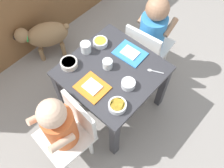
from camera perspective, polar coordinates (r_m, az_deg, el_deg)
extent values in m
plane|color=gray|center=(1.86, 0.00, -4.84)|extent=(7.00, 7.00, 0.00)
cube|color=#333338|center=(1.48, 0.00, 3.01)|extent=(0.56, 0.55, 0.03)
cube|color=#333338|center=(1.52, 0.57, -12.81)|extent=(0.04, 0.04, 0.43)
cube|color=#333338|center=(1.72, 11.69, -0.87)|extent=(0.04, 0.04, 0.43)
cube|color=#333338|center=(1.70, -11.84, -2.02)|extent=(0.04, 0.04, 0.43)
cube|color=#333338|center=(1.87, -0.46, 7.73)|extent=(0.04, 0.04, 0.43)
cube|color=white|center=(1.49, -10.95, -12.01)|extent=(0.30, 0.30, 0.02)
cube|color=white|center=(1.40, -7.57, -7.11)|extent=(0.05, 0.27, 0.22)
cylinder|color=#D86633|center=(1.36, -11.90, -9.99)|extent=(0.17, 0.17, 0.26)
sphere|color=beige|center=(1.19, -13.94, -6.69)|extent=(0.15, 0.15, 0.15)
cylinder|color=white|center=(1.66, -15.06, -13.31)|extent=(0.03, 0.03, 0.27)
cylinder|color=white|center=(1.59, -10.84, -18.58)|extent=(0.03, 0.03, 0.27)
cylinder|color=white|center=(1.67, -9.47, -9.17)|extent=(0.03, 0.03, 0.27)
cylinder|color=white|center=(1.60, -5.01, -14.10)|extent=(0.03, 0.03, 0.27)
cylinder|color=beige|center=(1.35, -16.47, -7.27)|extent=(0.15, 0.05, 0.09)
cylinder|color=beige|center=(1.26, -11.61, -13.29)|extent=(0.15, 0.05, 0.09)
cube|color=white|center=(1.85, 8.79, 8.92)|extent=(0.31, 0.31, 0.02)
cube|color=white|center=(1.69, 7.04, 8.98)|extent=(0.05, 0.27, 0.22)
cylinder|color=#388CD8|center=(1.75, 9.39, 11.86)|extent=(0.18, 0.18, 0.26)
sphere|color=#A87A5B|center=(1.63, 10.58, 16.88)|extent=(0.15, 0.15, 0.15)
cylinder|color=white|center=(2.00, 12.20, 6.61)|extent=(0.03, 0.03, 0.27)
cylinder|color=white|center=(2.05, 7.34, 9.28)|extent=(0.03, 0.03, 0.27)
cylinder|color=white|center=(1.88, 9.23, 2.84)|extent=(0.03, 0.03, 0.27)
cylinder|color=white|center=(1.93, 4.18, 5.74)|extent=(0.03, 0.03, 0.27)
cylinder|color=#A87A5B|center=(1.72, 13.47, 12.71)|extent=(0.15, 0.05, 0.09)
cylinder|color=#A87A5B|center=(1.77, 7.67, 15.65)|extent=(0.15, 0.05, 0.09)
ellipsoid|color=olive|center=(2.05, -14.78, 11.09)|extent=(0.38, 0.32, 0.20)
sphere|color=olive|center=(2.03, -20.28, 10.56)|extent=(0.11, 0.11, 0.11)
sphere|color=black|center=(2.04, -21.32, 10.13)|extent=(0.05, 0.05, 0.05)
torus|color=green|center=(2.03, -19.26, 10.54)|extent=(0.07, 0.10, 0.10)
sphere|color=olive|center=(2.02, -10.65, 13.05)|extent=(0.05, 0.05, 0.05)
cylinder|color=olive|center=(2.20, -16.45, 8.72)|extent=(0.04, 0.04, 0.13)
cylinder|color=olive|center=(2.12, -16.00, 6.64)|extent=(0.04, 0.04, 0.13)
cylinder|color=olive|center=(2.19, -11.84, 10.00)|extent=(0.04, 0.04, 0.13)
cylinder|color=olive|center=(2.12, -11.25, 7.96)|extent=(0.04, 0.04, 0.13)
cube|color=orange|center=(1.41, -4.69, -0.72)|extent=(0.15, 0.17, 0.01)
cube|color=white|center=(1.40, -4.72, -0.55)|extent=(0.08, 0.10, 0.01)
cube|color=#388CD8|center=(1.55, 4.14, 7.19)|extent=(0.15, 0.20, 0.01)
cube|color=white|center=(1.54, 4.16, 7.38)|extent=(0.08, 0.11, 0.01)
cylinder|color=white|center=(1.46, -1.03, 4.70)|extent=(0.06, 0.06, 0.06)
cylinder|color=silver|center=(1.47, -1.02, 4.47)|extent=(0.05, 0.05, 0.04)
cylinder|color=white|center=(1.54, -6.13, 8.45)|extent=(0.07, 0.07, 0.07)
cylinder|color=silver|center=(1.56, -6.06, 7.99)|extent=(0.06, 0.06, 0.03)
cylinder|color=white|center=(1.40, 3.81, -0.01)|extent=(0.08, 0.08, 0.04)
cylinder|color=#4C8C33|center=(1.38, 3.85, 0.37)|extent=(0.07, 0.07, 0.01)
cylinder|color=white|center=(1.33, 1.26, -5.08)|extent=(0.10, 0.10, 0.04)
cylinder|color=gold|center=(1.31, 1.28, -4.77)|extent=(0.08, 0.08, 0.01)
cylinder|color=silver|center=(1.50, -9.97, 4.73)|extent=(0.10, 0.10, 0.04)
cylinder|color=#4C8C33|center=(1.49, -10.07, 5.10)|extent=(0.09, 0.09, 0.01)
cylinder|color=white|center=(1.59, -2.74, 9.64)|extent=(0.09, 0.09, 0.04)
cylinder|color=gold|center=(1.57, -2.76, 10.01)|extent=(0.08, 0.08, 0.01)
cylinder|color=silver|center=(1.49, 10.57, 2.78)|extent=(0.04, 0.07, 0.01)
ellipsoid|color=silver|center=(1.48, 8.79, 3.21)|extent=(0.03, 0.03, 0.01)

